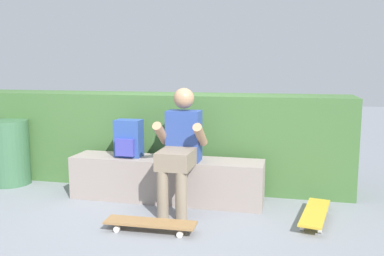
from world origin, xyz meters
name	(u,v)px	position (x,y,z in m)	size (l,w,h in m)	color
ground_plane	(158,208)	(0.00, 0.00, 0.00)	(24.00, 24.00, 0.00)	gray
bench_main	(166,179)	(0.00, 0.28, 0.23)	(2.06, 0.42, 0.46)	gray
person_skater	(180,144)	(0.21, 0.07, 0.65)	(0.49, 0.62, 1.21)	#2D4793
skateboard_near_person	(150,223)	(0.11, -0.58, 0.07)	(0.81, 0.22, 0.09)	olive
skateboard_beside_bench	(315,213)	(1.52, 0.01, 0.07)	(0.33, 0.82, 0.09)	gold
backpack_on_bench	(128,139)	(-0.42, 0.27, 0.65)	(0.28, 0.23, 0.40)	#2D4C99
hedge_row	(150,138)	(-0.41, 0.97, 0.55)	(4.77, 0.70, 1.09)	#416A35
trash_bin	(9,152)	(-2.03, 0.43, 0.39)	(0.47, 0.47, 0.78)	#3D6B47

